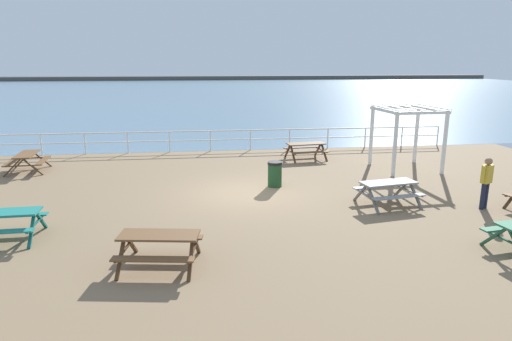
{
  "coord_description": "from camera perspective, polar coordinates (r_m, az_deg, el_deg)",
  "views": [
    {
      "loc": [
        -1.6,
        -15.18,
        4.61
      ],
      "look_at": [
        0.35,
        0.04,
        0.8
      ],
      "focal_mm": 31.29,
      "sensor_mm": 36.0,
      "label": 1
    }
  ],
  "objects": [
    {
      "name": "picnic_table_far_left",
      "position": [
        15.12,
        16.54,
        -2.09
      ],
      "size": [
        2.03,
        1.8,
        0.8
      ],
      "rotation": [
        0.0,
        0.0,
        0.17
      ],
      "color": "gray",
      "rests_on": "ground"
    },
    {
      "name": "picnic_table_corner",
      "position": [
        21.37,
        6.4,
        2.99
      ],
      "size": [
        1.97,
        1.73,
        0.8
      ],
      "rotation": [
        0.0,
        0.0,
        0.12
      ],
      "color": "brown",
      "rests_on": "ground"
    },
    {
      "name": "picnic_table_near_left",
      "position": [
        13.44,
        -29.55,
        -5.37
      ],
      "size": [
        1.84,
        1.59,
        0.8
      ],
      "rotation": [
        0.0,
        0.0,
        0.03
      ],
      "color": "#1E7A70",
      "rests_on": "ground"
    },
    {
      "name": "distant_shoreline",
      "position": [
        111.04,
        -6.62,
        11.46
      ],
      "size": [
        142.0,
        6.0,
        1.8
      ],
      "primitive_type": "cube",
      "color": "#4C4C47",
      "rests_on": "ground"
    },
    {
      "name": "picnic_table_seaward",
      "position": [
        21.2,
        -27.22,
        1.44
      ],
      "size": [
        1.68,
        1.93,
        0.8
      ],
      "rotation": [
        0.0,
        0.0,
        1.66
      ],
      "color": "brown",
      "rests_on": "ground"
    },
    {
      "name": "visitor",
      "position": [
        15.77,
        27.36,
        -1.07
      ],
      "size": [
        0.48,
        0.35,
        1.66
      ],
      "rotation": [
        0.0,
        0.0,
        2.06
      ],
      "color": "#1E2338",
      "rests_on": "ground"
    },
    {
      "name": "sea_band",
      "position": [
        68.11,
        -6.05,
        9.98
      ],
      "size": [
        142.0,
        90.0,
        0.01
      ],
      "primitive_type": "cube",
      "color": "slate",
      "rests_on": "ground"
    },
    {
      "name": "ground_plane",
      "position": [
        15.98,
        -1.23,
        -3.21
      ],
      "size": [
        30.0,
        24.0,
        0.2
      ],
      "primitive_type": "cube",
      "color": "#846B4C"
    },
    {
      "name": "seaward_railing",
      "position": [
        23.31,
        -3.28,
        4.4
      ],
      "size": [
        23.07,
        0.07,
        1.08
      ],
      "color": "white",
      "rests_on": "ground"
    },
    {
      "name": "picnic_table_mid_centre",
      "position": [
        10.51,
        -12.27,
        -8.91
      ],
      "size": [
        2.01,
        1.78,
        0.8
      ],
      "rotation": [
        0.0,
        0.0,
        -0.15
      ],
      "color": "brown",
      "rests_on": "ground"
    },
    {
      "name": "litter_bin",
      "position": [
        16.63,
        2.42,
        -0.45
      ],
      "size": [
        0.55,
        0.55,
        0.95
      ],
      "color": "#1E4723",
      "rests_on": "ground"
    },
    {
      "name": "lattice_pergola",
      "position": [
        20.14,
        18.83,
        5.74
      ],
      "size": [
        2.57,
        2.69,
        2.7
      ],
      "rotation": [
        0.0,
        0.0,
        0.06
      ],
      "color": "white",
      "rests_on": "ground"
    }
  ]
}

